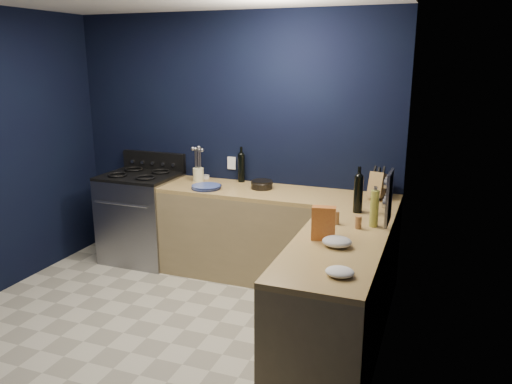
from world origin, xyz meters
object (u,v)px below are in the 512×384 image
at_px(plate_stack, 206,187).
at_px(crouton_bag, 324,223).
at_px(knife_block, 378,186).
at_px(gas_range, 142,218).
at_px(utensil_crock, 198,175).

bearing_deg(plate_stack, crouton_bag, -35.53).
bearing_deg(knife_block, crouton_bag, -88.96).
bearing_deg(plate_stack, gas_range, 171.65).
xyz_separation_m(utensil_crock, crouton_bag, (1.63, -1.27, 0.05)).
distance_m(gas_range, plate_stack, 0.97).
relative_size(utensil_crock, knife_block, 0.60).
distance_m(knife_block, crouton_bag, 1.28).
height_order(gas_range, knife_block, knife_block).
distance_m(plate_stack, crouton_bag, 1.74).
distance_m(gas_range, utensil_crock, 0.82).
xyz_separation_m(knife_block, crouton_bag, (-0.22, -1.26, 0.01)).
bearing_deg(plate_stack, utensil_crock, 129.50).
bearing_deg(crouton_bag, utensil_crock, 132.79).
xyz_separation_m(gas_range, knife_block, (2.47, 0.13, 0.56)).
height_order(utensil_crock, crouton_bag, crouton_bag).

